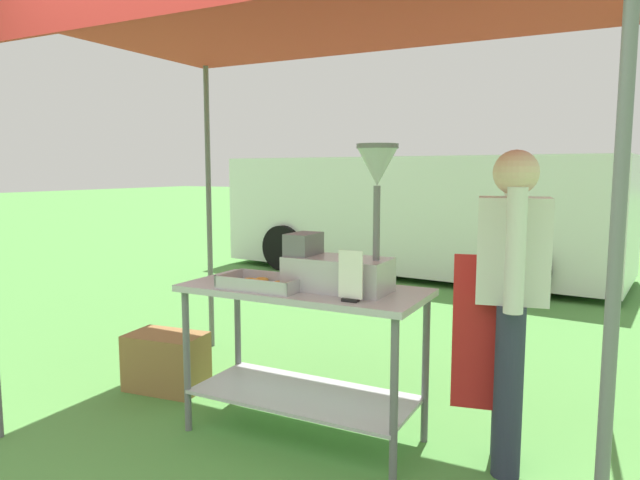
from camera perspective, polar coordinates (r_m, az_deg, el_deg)
ground_plane at (r=7.66m, az=16.44°, el=-4.72°), size 70.00×70.00×0.00m
stall_canopy at (r=3.32m, az=-0.87°, el=20.96°), size 3.26×2.13×2.40m
donut_cart at (r=3.26m, az=-1.64°, el=-8.77°), size 1.36×0.60×0.87m
donut_tray at (r=3.18m, az=-5.62°, el=-4.37°), size 0.46×0.27×0.07m
donut_fryer at (r=3.06m, az=2.30°, el=-0.83°), size 0.61×0.28×0.78m
menu_sign at (r=2.84m, az=3.04°, el=-3.95°), size 0.13×0.05×0.25m
vendor at (r=3.02m, az=18.29°, el=-5.01°), size 0.46×0.54×1.61m
supply_crate at (r=4.21m, az=-14.96°, el=-11.54°), size 0.56×0.39×0.39m
van_white at (r=8.62m, az=9.74°, el=2.65°), size 5.84×2.51×1.69m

